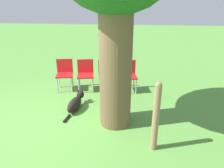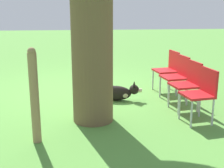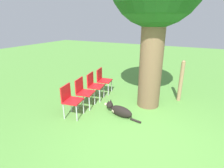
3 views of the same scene
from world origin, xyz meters
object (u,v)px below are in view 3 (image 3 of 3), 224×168
at_px(fence_post, 181,81).
at_px(red_chair_0, 70,98).
at_px(red_chair_2, 94,84).
at_px(dog, 119,111).
at_px(red_chair_1, 83,91).
at_px(red_chair_3, 103,79).

bearing_deg(fence_post, red_chair_0, -136.59).
bearing_deg(red_chair_0, red_chair_2, 81.50).
xyz_separation_m(dog, red_chair_1, (-1.13, 0.03, 0.35)).
height_order(fence_post, red_chair_3, fence_post).
distance_m(fence_post, red_chair_2, 2.67).
xyz_separation_m(red_chair_1, red_chair_3, (-0.03, 1.17, 0.00)).
bearing_deg(red_chair_2, red_chair_0, -98.50).
bearing_deg(red_chair_1, red_chair_3, 81.50).
bearing_deg(dog, red_chair_1, 8.25).
relative_size(fence_post, red_chair_0, 1.51).
bearing_deg(red_chair_1, fence_post, 24.99).
bearing_deg(fence_post, red_chair_2, -155.68).
height_order(red_chair_0, red_chair_2, same).
xyz_separation_m(red_chair_0, red_chair_2, (-0.03, 1.17, 0.00)).
distance_m(dog, red_chair_2, 1.34).
height_order(red_chair_1, red_chair_3, same).
distance_m(red_chair_0, red_chair_1, 0.59).
relative_size(red_chair_1, red_chair_2, 1.00).
relative_size(fence_post, red_chair_3, 1.51).
distance_m(dog, red_chair_0, 1.30).
bearing_deg(red_chair_3, red_chair_2, -98.50).
relative_size(dog, red_chair_0, 1.29).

